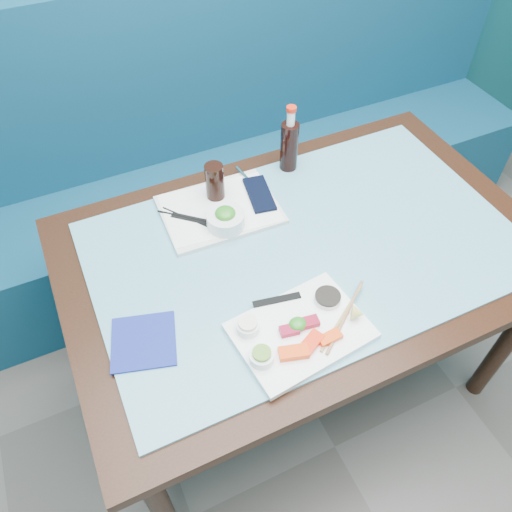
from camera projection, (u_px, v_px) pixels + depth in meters
name	position (u px, v px, depth m)	size (l,w,h in m)	color
booth_bench	(210.00, 177.00, 2.24)	(3.00, 0.56, 1.17)	navy
dining_table	(304.00, 266.00, 1.52)	(1.40, 0.90, 0.75)	black
glass_top	(306.00, 247.00, 1.45)	(1.22, 0.76, 0.01)	#5A9EB5
sashimi_plate	(301.00, 331.00, 1.25)	(0.33, 0.23, 0.02)	white
salmon_left	(294.00, 352.00, 1.19)	(0.07, 0.03, 0.02)	#FF410A
salmon_mid	(311.00, 343.00, 1.21)	(0.07, 0.03, 0.02)	#FF280A
salmon_right	(330.00, 338.00, 1.22)	(0.06, 0.03, 0.01)	#FF440A
tuna_left	(289.00, 330.00, 1.23)	(0.05, 0.03, 0.02)	maroon
tuna_right	(309.00, 322.00, 1.25)	(0.05, 0.03, 0.02)	maroon
seaweed_garnish	(298.00, 324.00, 1.24)	(0.05, 0.04, 0.02)	#26821E
ramekin_wasabi	(262.00, 357.00, 1.18)	(0.06, 0.06, 0.03)	white
wasabi_fill	(262.00, 353.00, 1.17)	(0.05, 0.05, 0.01)	olive
ramekin_ginger	(248.00, 327.00, 1.23)	(0.06, 0.06, 0.02)	white
ginger_fill	(248.00, 323.00, 1.22)	(0.05, 0.05, 0.01)	#FEEBD0
soy_dish	(328.00, 298.00, 1.30)	(0.07, 0.07, 0.01)	white
soy_fill	(328.00, 296.00, 1.29)	(0.07, 0.07, 0.01)	black
lemon_wedge	(358.00, 313.00, 1.25)	(0.04, 0.04, 0.03)	#E7DC6D
chopstick_sleeve	(277.00, 300.00, 1.30)	(0.13, 0.02, 0.00)	black
wooden_chopstick_a	(342.00, 317.00, 1.26)	(0.01, 0.01, 0.23)	#A0894B
wooden_chopstick_b	(345.00, 316.00, 1.26)	(0.01, 0.01, 0.25)	#9C6B49
serving_tray	(220.00, 210.00, 1.54)	(0.35, 0.26, 0.01)	silver
paper_placemat	(220.00, 208.00, 1.53)	(0.34, 0.24, 0.00)	white
seaweed_bowl	(226.00, 220.00, 1.47)	(0.11, 0.11, 0.05)	white
seaweed_salad	(225.00, 213.00, 1.45)	(0.06, 0.06, 0.03)	#2A801D
cola_glass	(215.00, 182.00, 1.52)	(0.06, 0.06, 0.12)	black
navy_pouch	(259.00, 194.00, 1.56)	(0.07, 0.16, 0.01)	black
fork	(244.00, 175.00, 1.63)	(0.01, 0.01, 0.09)	silver
black_chopstick_a	(190.00, 219.00, 1.50)	(0.01, 0.01, 0.20)	black
black_chopstick_b	(193.00, 218.00, 1.50)	(0.01, 0.01, 0.23)	black
tray_sleeve	(192.00, 219.00, 1.50)	(0.02, 0.13, 0.00)	black
cola_bottle_body	(289.00, 147.00, 1.62)	(0.06, 0.06, 0.17)	black
cola_bottle_neck	(291.00, 118.00, 1.54)	(0.03, 0.03, 0.05)	white
cola_bottle_cap	(291.00, 109.00, 1.51)	(0.03, 0.03, 0.01)	red
blue_napkin	(144.00, 341.00, 1.24)	(0.16, 0.16, 0.01)	navy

